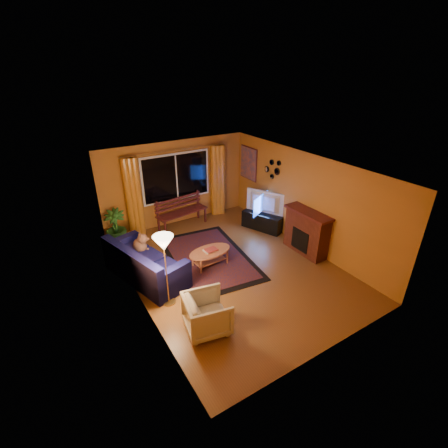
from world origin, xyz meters
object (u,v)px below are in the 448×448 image
armchair (207,312)px  floor_lamp (166,271)px  coffee_table (210,258)px  tv_console (262,221)px  sofa (146,261)px  bench (183,219)px

armchair → floor_lamp: bearing=28.2°
armchair → coffee_table: armchair is taller
floor_lamp → tv_console: (3.67, 1.62, -0.54)m
armchair → sofa: bearing=21.6°
tv_console → sofa: bearing=165.3°
sofa → bench: bearing=30.6°
bench → floor_lamp: (-1.73, -3.00, 0.55)m
bench → tv_console: 2.38m
floor_lamp → tv_console: bearing=23.9°
sofa → coffee_table: bearing=-28.2°
bench → sofa: bearing=-142.0°
sofa → armchair: bearing=-95.5°
sofa → coffee_table: 1.54m
sofa → armchair: 2.19m
sofa → coffee_table: (1.49, -0.32, -0.23)m
armchair → coffee_table: bearing=-19.6°
coffee_table → bench: bearing=81.9°
bench → tv_console: size_ratio=1.31×
coffee_table → floor_lamp: bearing=-151.4°
armchair → tv_console: 4.30m
coffee_table → tv_console: 2.41m
armchair → bench: bearing=-7.9°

